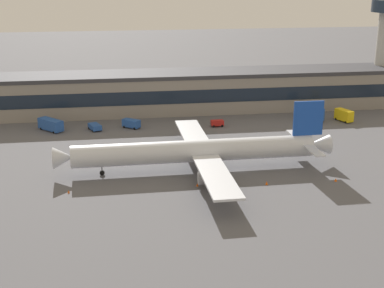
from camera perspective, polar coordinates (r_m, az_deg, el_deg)
ground_plane at (r=126.69m, az=4.64°, el=-2.67°), size 600.00×600.00×0.00m
terminal_building at (r=178.01m, az=0.63°, el=5.53°), size 150.73×16.07×12.70m
airliner at (r=124.71m, az=0.70°, el=-0.71°), size 63.48×54.70×15.21m
catering_truck at (r=170.61m, az=12.45°, el=3.16°), size 5.60×7.59×4.15m
fuel_truck at (r=160.85m, az=-14.41°, el=1.98°), size 7.71×8.11×3.35m
baggage_tug at (r=160.51m, az=2.61°, el=2.20°), size 3.68×2.23×1.85m
follow_me_car at (r=159.38m, az=-0.10°, el=2.11°), size 4.42×2.05×1.85m
stair_truck at (r=171.82m, az=15.51°, el=2.92°), size 4.23×6.45×3.55m
pushback_tractor at (r=158.99m, az=-10.03°, el=1.78°), size 4.15×5.41×1.75m
crew_van at (r=159.68m, az=-6.35°, el=2.17°), size 5.44×4.97×2.55m
traffic_cone_0 at (r=116.87m, az=0.56°, el=-4.24°), size 0.53×0.53×0.67m
traffic_cone_1 at (r=123.47m, az=14.69°, el=-3.60°), size 0.59×0.59×0.74m
traffic_cone_2 at (r=116.25m, az=-12.68°, el=-4.84°), size 0.48×0.48×0.61m
traffic_cone_3 at (r=118.70m, az=7.75°, el=-4.03°), size 0.60×0.60×0.75m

